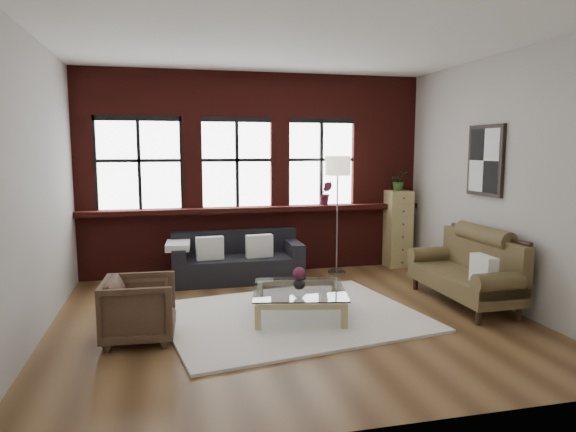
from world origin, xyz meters
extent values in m
plane|color=brown|center=(0.00, 0.00, 0.00)|extent=(5.50, 5.50, 0.00)
plane|color=white|center=(0.00, 0.00, 3.20)|extent=(5.50, 5.50, 0.00)
plane|color=#AFABA3|center=(0.00, 2.50, 1.60)|extent=(5.50, 0.00, 5.50)
plane|color=#AFABA3|center=(0.00, -2.50, 1.60)|extent=(5.50, 0.00, 5.50)
plane|color=#AFABA3|center=(-2.75, 0.00, 1.60)|extent=(0.00, 5.00, 5.00)
plane|color=#AFABA3|center=(2.75, 0.00, 1.60)|extent=(0.00, 5.00, 5.00)
cube|color=#501712|center=(0.00, 2.35, 1.04)|extent=(5.50, 0.30, 0.08)
cube|color=silver|center=(0.01, 0.01, 0.02)|extent=(3.27, 2.75, 0.03)
cube|color=silver|center=(-0.81, 1.80, 0.54)|extent=(0.41, 0.18, 0.34)
cube|color=silver|center=(-0.06, 1.80, 0.54)|extent=(0.41, 0.18, 0.34)
cube|color=silver|center=(2.22, -0.50, 0.59)|extent=(0.14, 0.38, 0.34)
imported|color=#463223|center=(-1.72, -0.31, 0.34)|extent=(0.78, 0.76, 0.67)
imported|color=#B2B2B2|center=(0.10, 0.02, 0.43)|extent=(0.16, 0.16, 0.15)
sphere|color=#551D36|center=(0.10, 0.02, 0.54)|extent=(0.15, 0.15, 0.15)
cube|color=tan|center=(2.41, 2.23, 0.65)|extent=(0.40, 0.40, 1.30)
imported|color=#2D5923|center=(2.41, 2.23, 1.47)|extent=(0.31, 0.27, 0.33)
imported|color=#551D36|center=(1.15, 2.32, 1.28)|extent=(0.26, 0.23, 0.39)
camera|label=1|loc=(-1.41, -5.73, 2.01)|focal=32.00mm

